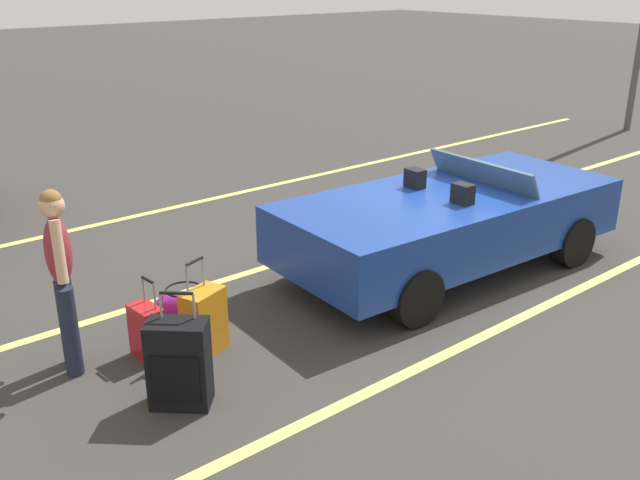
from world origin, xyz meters
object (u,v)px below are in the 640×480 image
(suitcase_medium_bright, at_px, (204,322))
(suitcase_small_carryon, at_px, (147,331))
(traveler_person, at_px, (61,272))
(duffel_bag, at_px, (185,305))
(convertible_car, at_px, (461,218))
(suitcase_large_black, at_px, (179,364))

(suitcase_medium_bright, height_order, suitcase_small_carryon, suitcase_medium_bright)
(suitcase_medium_bright, bearing_deg, traveler_person, -135.10)
(suitcase_small_carryon, xyz_separation_m, duffel_bag, (0.62, 0.44, -0.10))
(suitcase_medium_bright, xyz_separation_m, duffel_bag, (0.18, 0.70, -0.15))
(suitcase_small_carryon, height_order, duffel_bag, suitcase_small_carryon)
(suitcase_medium_bright, xyz_separation_m, traveler_person, (-1.04, 0.50, 0.62))
(suitcase_small_carryon, bearing_deg, traveler_person, -25.66)
(convertible_car, height_order, duffel_bag, convertible_car)
(suitcase_medium_bright, bearing_deg, duffel_bag, 145.68)
(suitcase_large_black, distance_m, duffel_bag, 1.52)
(suitcase_small_carryon, bearing_deg, suitcase_large_black, 76.26)
(traveler_person, bearing_deg, duffel_bag, 25.30)
(suitcase_medium_bright, distance_m, traveler_person, 1.31)
(suitcase_medium_bright, xyz_separation_m, suitcase_small_carryon, (-0.44, 0.26, -0.06))
(suitcase_medium_bright, relative_size, suitcase_small_carryon, 1.20)
(suitcase_large_black, height_order, traveler_person, traveler_person)
(duffel_bag, xyz_separation_m, traveler_person, (-1.23, -0.20, 0.77))
(convertible_car, distance_m, traveler_person, 4.51)
(suitcase_small_carryon, bearing_deg, suitcase_medium_bright, 144.63)
(suitcase_large_black, xyz_separation_m, suitcase_small_carryon, (0.14, 0.86, -0.12))
(suitcase_small_carryon, bearing_deg, convertible_car, 170.05)
(convertible_car, xyz_separation_m, suitcase_large_black, (-3.99, -0.49, -0.22))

